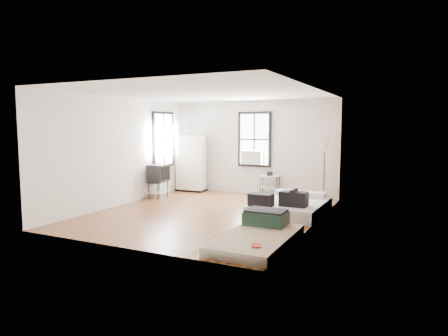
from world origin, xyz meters
The scene contains 8 objects.
ground centered at (0.00, 0.00, 0.00)m, with size 6.00×6.00×0.00m, color #5B2F18.
room_shell centered at (0.23, 0.36, 1.74)m, with size 5.02×6.02×2.80m.
mattress_main centered at (1.74, 0.85, 0.18)m, with size 1.55×2.08×0.66m.
mattress_bare centered at (1.92, -1.66, 0.14)m, with size 1.13×2.13×0.46m.
wardrobe centered at (-2.00, 2.65, 0.88)m, with size 0.91×0.55×1.76m.
side_table centered at (0.58, 2.72, 0.50)m, with size 0.62×0.52×0.73m.
floor_lamp centered at (2.15, 2.65, 1.41)m, with size 0.35×0.35×1.65m.
tv_stand centered at (-2.21, 1.17, 0.68)m, with size 0.52×0.71×0.96m.
Camera 1 is at (4.37, -8.15, 2.04)m, focal length 32.00 mm.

